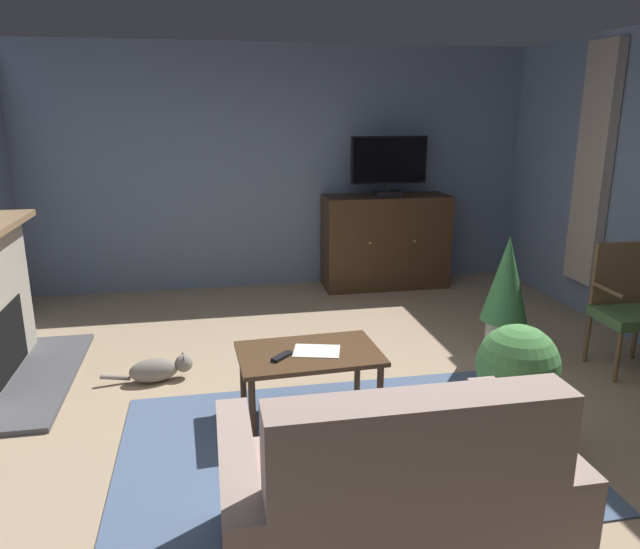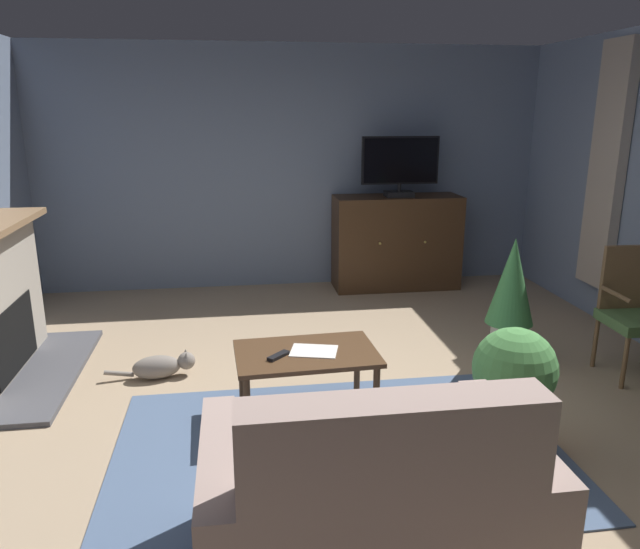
# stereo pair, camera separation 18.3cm
# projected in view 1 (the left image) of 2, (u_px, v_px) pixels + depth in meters

# --- Properties ---
(ground_plane) EXTENTS (6.27, 7.01, 0.04)m
(ground_plane) POSITION_uv_depth(u_px,v_px,m) (345.00, 417.00, 4.07)
(ground_plane) COLOR tan
(wall_back) EXTENTS (6.27, 0.10, 2.69)m
(wall_back) POSITION_uv_depth(u_px,v_px,m) (281.00, 169.00, 6.78)
(wall_back) COLOR slate
(wall_back) RESTS_ON ground_plane
(curtain_panel_far) EXTENTS (0.10, 0.44, 2.26)m
(curtain_panel_far) POSITION_uv_depth(u_px,v_px,m) (594.00, 166.00, 5.68)
(curtain_panel_far) COLOR #B2A393
(rug_central) EXTENTS (2.69, 1.79, 0.01)m
(rug_central) POSITION_uv_depth(u_px,v_px,m) (344.00, 449.00, 3.64)
(rug_central) COLOR slate
(rug_central) RESTS_ON ground_plane
(tv_cabinet) EXTENTS (1.42, 0.54, 1.06)m
(tv_cabinet) POSITION_uv_depth(u_px,v_px,m) (385.00, 243.00, 6.88)
(tv_cabinet) COLOR black
(tv_cabinet) RESTS_ON ground_plane
(television) EXTENTS (0.86, 0.20, 0.66)m
(television) POSITION_uv_depth(u_px,v_px,m) (389.00, 165.00, 6.59)
(television) COLOR black
(television) RESTS_ON tv_cabinet
(coffee_table) EXTENTS (0.95, 0.64, 0.47)m
(coffee_table) POSITION_uv_depth(u_px,v_px,m) (309.00, 359.00, 3.93)
(coffee_table) COLOR #4C331E
(coffee_table) RESTS_ON ground_plane
(tv_remote) EXTENTS (0.16, 0.16, 0.02)m
(tv_remote) POSITION_uv_depth(u_px,v_px,m) (282.00, 356.00, 3.81)
(tv_remote) COLOR black
(tv_remote) RESTS_ON coffee_table
(folded_newspaper) EXTENTS (0.35, 0.29, 0.01)m
(folded_newspaper) POSITION_uv_depth(u_px,v_px,m) (317.00, 351.00, 3.91)
(folded_newspaper) COLOR silver
(folded_newspaper) RESTS_ON coffee_table
(sofa_floral) EXTENTS (1.44, 0.94, 1.02)m
(sofa_floral) POSITION_uv_depth(u_px,v_px,m) (390.00, 509.00, 2.59)
(sofa_floral) COLOR #A3897F
(sofa_floral) RESTS_ON ground_plane
(side_chair_far_end) EXTENTS (0.51, 0.47, 0.99)m
(side_chair_far_end) POSITION_uv_depth(u_px,v_px,m) (627.00, 304.00, 4.68)
(side_chair_far_end) COLOR #4C703D
(side_chair_far_end) RESTS_ON ground_plane
(potted_plant_small_fern_corner) EXTENTS (0.37, 0.37, 1.05)m
(potted_plant_small_fern_corner) POSITION_uv_depth(u_px,v_px,m) (506.00, 292.00, 4.79)
(potted_plant_small_fern_corner) COLOR beige
(potted_plant_small_fern_corner) RESTS_ON ground_plane
(potted_plant_leafy_by_curtain) EXTENTS (0.50, 0.50, 0.77)m
(potted_plant_leafy_by_curtain) POSITION_uv_depth(u_px,v_px,m) (516.00, 380.00, 3.61)
(potted_plant_leafy_by_curtain) COLOR #99664C
(potted_plant_leafy_by_curtain) RESTS_ON ground_plane
(cat) EXTENTS (0.69, 0.22, 0.20)m
(cat) POSITION_uv_depth(u_px,v_px,m) (158.00, 369.00, 4.54)
(cat) COLOR gray
(cat) RESTS_ON ground_plane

